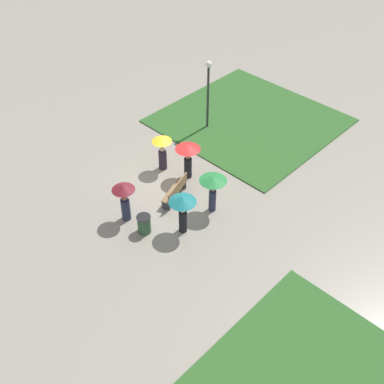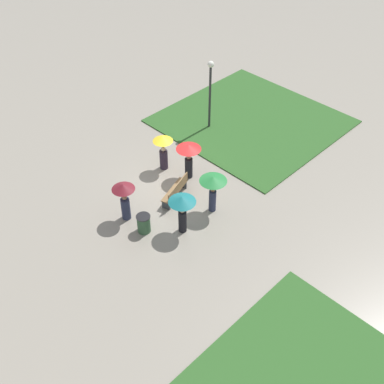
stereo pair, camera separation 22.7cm
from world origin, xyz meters
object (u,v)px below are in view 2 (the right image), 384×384
park_bench (176,190)px  crowd_person_maroon (124,196)px  lamp_post (210,85)px  trash_bin (144,223)px  crowd_person_red (189,154)px  crowd_person_green (213,186)px  crowd_person_teal (182,206)px  crowd_person_yellow (163,147)px

park_bench → crowd_person_maroon: crowd_person_maroon is taller
lamp_post → trash_bin: bearing=24.4°
crowd_person_red → trash_bin: bearing=-64.6°
crowd_person_green → crowd_person_teal: bearing=96.9°
crowd_person_red → crowd_person_yellow: 1.35m
crowd_person_maroon → crowd_person_green: (-2.90, 2.22, 0.13)m
crowd_person_teal → crowd_person_yellow: (-2.27, -3.60, -0.18)m
crowd_person_green → crowd_person_teal: (1.76, -0.01, 0.01)m
crowd_person_green → crowd_person_yellow: crowd_person_green is taller
lamp_post → trash_bin: (7.43, 3.37, -2.06)m
crowd_person_red → lamp_post: bearing=128.3°
crowd_person_green → crowd_person_red: size_ratio=1.01×
crowd_person_green → crowd_person_yellow: size_ratio=1.00×
trash_bin → crowd_person_yellow: (-3.40, -2.50, 0.79)m
crowd_person_teal → lamp_post: bearing=40.6°
park_bench → crowd_person_green: size_ratio=0.99×
crowd_person_maroon → crowd_person_yellow: crowd_person_maroon is taller
park_bench → lamp_post: lamp_post is taller
park_bench → crowd_person_yellow: (-1.09, -1.98, 0.73)m
crowd_person_maroon → crowd_person_red: 3.79m
lamp_post → crowd_person_maroon: size_ratio=2.04×
crowd_person_teal → crowd_person_green: bearing=4.9°
lamp_post → crowd_person_yellow: bearing=12.2°
crowd_person_teal → crowd_person_yellow: 4.26m
trash_bin → lamp_post: bearing=-155.6°
lamp_post → crowd_person_green: bearing=44.6°
crowd_person_green → crowd_person_yellow: (-0.52, -3.61, -0.17)m
trash_bin → crowd_person_red: 4.05m
crowd_person_maroon → crowd_person_yellow: 3.69m
lamp_post → crowd_person_red: bearing=30.6°
crowd_person_green → crowd_person_teal: crowd_person_teal is taller
crowd_person_maroon → trash_bin: bearing=131.2°
crowd_person_yellow → crowd_person_green: bearing=-63.9°
park_bench → crowd_person_green: (-0.58, 1.63, 0.90)m
crowd_person_teal → park_bench: bearing=59.2°
crowd_person_green → trash_bin: bearing=76.2°
lamp_post → crowd_person_red: lamp_post is taller
trash_bin → crowd_person_maroon: bearing=-88.9°
park_bench → crowd_person_maroon: 2.52m
lamp_post → trash_bin: size_ratio=4.61×
crowd_person_maroon → crowd_person_teal: (-1.14, 2.21, 0.14)m
park_bench → crowd_person_green: 1.95m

